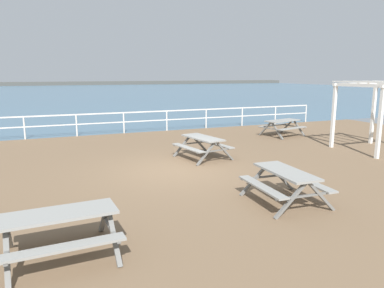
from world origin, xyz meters
The scene contains 10 objects.
ground_plane centered at (0.00, 0.00, -0.10)m, with size 30.00×24.00×0.20m, color brown.
sea_band centered at (0.00, 52.75, 0.00)m, with size 142.00×90.00×0.01m, color #476B84.
distant_shoreline centered at (0.00, 95.75, 0.00)m, with size 142.00×6.00×1.80m, color #4C4C47.
seaward_railing centered at (0.00, 7.75, 0.76)m, with size 23.07×0.07×1.08m.
picnic_table_near_left centered at (1.42, 1.13, 0.58)m, with size 1.80×2.03×0.80m.
picnic_table_near_right centered at (-3.62, -4.45, 0.58)m, with size 1.87×1.62×0.80m.
picnic_table_mid_centre centered at (1.35, -3.73, 0.58)m, with size 1.62×1.87×0.80m.
picnic_table_seaward centered at (6.95, 3.99, 0.58)m, with size 2.08×1.86×0.80m.
lattice_pergola centered at (8.25, -0.18, 2.00)m, with size 2.45×2.57×2.70m.
rope_coil centered at (3.03, 3.91, 0.06)m, with size 0.55×0.55×0.11m, color tan.
Camera 1 is at (-3.74, -10.34, 2.97)m, focal length 33.71 mm.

